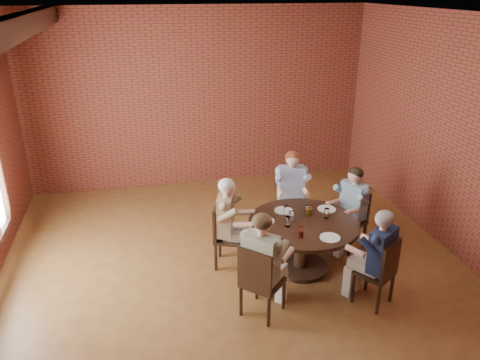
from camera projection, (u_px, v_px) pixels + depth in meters
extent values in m
plane|color=brown|center=(239.00, 277.00, 6.44)|extent=(7.00, 7.00, 0.00)
plane|color=silver|center=(239.00, 16.00, 5.13)|extent=(7.00, 7.00, 0.00)
plane|color=maroon|center=(199.00, 99.00, 8.94)|extent=(7.00, 0.00, 7.00)
plane|color=maroon|center=(468.00, 143.00, 6.45)|extent=(0.00, 7.00, 7.00)
cube|color=#331E11|center=(0.00, 33.00, 4.68)|extent=(0.22, 6.90, 0.26)
cylinder|color=#331E11|center=(301.00, 267.00, 6.62)|extent=(0.75, 0.75, 0.06)
cylinder|color=#331E11|center=(302.00, 247.00, 6.49)|extent=(0.21, 0.21, 0.64)
cylinder|color=black|center=(304.00, 223.00, 6.35)|extent=(1.50, 1.50, 0.05)
cube|color=#331E11|center=(349.00, 222.00, 7.01)|extent=(0.54, 0.54, 0.04)
cube|color=#331E11|center=(359.00, 204.00, 7.01)|extent=(0.21, 0.39, 0.46)
cylinder|color=#331E11|center=(331.00, 234.00, 7.13)|extent=(0.04, 0.04, 0.41)
cylinder|color=#331E11|center=(349.00, 243.00, 6.87)|extent=(0.04, 0.04, 0.41)
cylinder|color=#331E11|center=(346.00, 227.00, 7.32)|extent=(0.04, 0.04, 0.41)
cylinder|color=#331E11|center=(364.00, 236.00, 7.07)|extent=(0.04, 0.04, 0.41)
cube|color=#331E11|center=(291.00, 206.00, 7.52)|extent=(0.50, 0.50, 0.04)
cube|color=#331E11|center=(290.00, 186.00, 7.60)|extent=(0.43, 0.12, 0.49)
cylinder|color=#331E11|center=(280.00, 224.00, 7.43)|extent=(0.04, 0.04, 0.41)
cylinder|color=#331E11|center=(303.00, 223.00, 7.44)|extent=(0.04, 0.04, 0.41)
cylinder|color=#331E11|center=(278.00, 213.00, 7.77)|extent=(0.04, 0.04, 0.41)
cylinder|color=#331E11|center=(299.00, 213.00, 7.78)|extent=(0.04, 0.04, 0.41)
cube|color=#331E11|center=(230.00, 238.00, 6.57)|extent=(0.54, 0.54, 0.04)
cube|color=#331E11|center=(216.00, 221.00, 6.49)|extent=(0.18, 0.41, 0.48)
cylinder|color=#331E11|center=(241.00, 259.00, 6.47)|extent=(0.04, 0.04, 0.41)
cylinder|color=#331E11|center=(244.00, 246.00, 6.80)|extent=(0.04, 0.04, 0.41)
cylinder|color=#331E11|center=(216.00, 258.00, 6.51)|extent=(0.04, 0.04, 0.41)
cylinder|color=#331E11|center=(220.00, 244.00, 6.84)|extent=(0.04, 0.04, 0.41)
cube|color=#331E11|center=(263.00, 282.00, 5.59)|extent=(0.62, 0.62, 0.04)
cube|color=#331E11|center=(255.00, 271.00, 5.33)|extent=(0.34, 0.34, 0.50)
cylinder|color=#331E11|center=(284.00, 295.00, 5.73)|extent=(0.04, 0.04, 0.41)
cylinder|color=#331E11|center=(257.00, 285.00, 5.92)|extent=(0.04, 0.04, 0.41)
cylinder|color=#331E11|center=(269.00, 312.00, 5.43)|extent=(0.04, 0.04, 0.41)
cylinder|color=#331E11|center=(241.00, 301.00, 5.62)|extent=(0.04, 0.04, 0.41)
cube|color=#331E11|center=(374.00, 273.00, 5.77)|extent=(0.57, 0.57, 0.04)
cube|color=#331E11|center=(391.00, 261.00, 5.56)|extent=(0.36, 0.26, 0.46)
cylinder|color=#331E11|center=(367.00, 277.00, 6.09)|extent=(0.04, 0.04, 0.41)
cylinder|color=#331E11|center=(353.00, 288.00, 5.85)|extent=(0.04, 0.04, 0.41)
cylinder|color=#331E11|center=(392.00, 287.00, 5.87)|extent=(0.04, 0.04, 0.41)
cylinder|color=#331E11|center=(378.00, 300.00, 5.64)|extent=(0.04, 0.04, 0.41)
cylinder|color=white|center=(327.00, 209.00, 6.67)|extent=(0.26, 0.26, 0.01)
cylinder|color=white|center=(284.00, 211.00, 6.63)|extent=(0.26, 0.26, 0.01)
cylinder|color=white|center=(265.00, 221.00, 6.34)|extent=(0.26, 0.26, 0.01)
cylinder|color=white|center=(330.00, 238.00, 5.92)|extent=(0.26, 0.26, 0.01)
cylinder|color=white|center=(327.00, 213.00, 6.42)|extent=(0.07, 0.07, 0.14)
cylinder|color=white|center=(309.00, 210.00, 6.50)|extent=(0.07, 0.07, 0.14)
cylinder|color=white|center=(286.00, 211.00, 6.48)|extent=(0.07, 0.07, 0.14)
cylinder|color=white|center=(291.00, 216.00, 6.34)|extent=(0.07, 0.07, 0.14)
cylinder|color=white|center=(288.00, 222.00, 6.19)|extent=(0.07, 0.07, 0.14)
cylinder|color=white|center=(301.00, 232.00, 5.92)|extent=(0.07, 0.07, 0.14)
cube|color=black|center=(336.00, 237.00, 5.94)|extent=(0.11, 0.15, 0.01)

